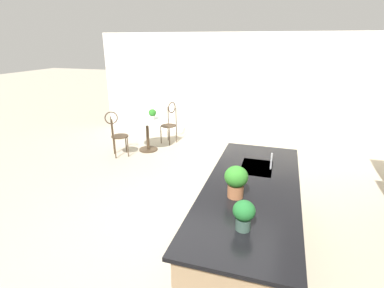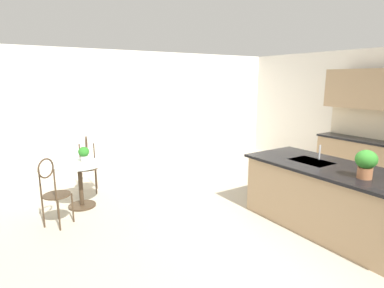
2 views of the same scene
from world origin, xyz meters
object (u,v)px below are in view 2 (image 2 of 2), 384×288
(potted_plant_on_table, at_px, (84,153))
(chair_near_window, at_px, (87,162))
(bistro_table, at_px, (80,181))
(chair_by_island, at_px, (53,189))
(potted_plant_counter_near, at_px, (366,162))

(potted_plant_on_table, bearing_deg, chair_near_window, 162.49)
(bistro_table, bearing_deg, chair_by_island, -42.78)
(chair_by_island, bearing_deg, potted_plant_on_table, 135.86)
(chair_near_window, relative_size, potted_plant_on_table, 4.13)
(chair_by_island, bearing_deg, potted_plant_counter_near, 49.02)
(chair_near_window, bearing_deg, potted_plant_counter_near, 30.43)
(chair_by_island, xyz_separation_m, potted_plant_counter_near, (2.68, 3.08, 0.55))
(bistro_table, relative_size, potted_plant_on_table, 3.17)
(potted_plant_on_table, xyz_separation_m, potted_plant_counter_near, (3.30, 2.48, 0.24))
(potted_plant_counter_near, bearing_deg, potted_plant_on_table, -143.04)
(chair_near_window, bearing_deg, potted_plant_on_table, -17.51)
(bistro_table, xyz_separation_m, chair_near_window, (-0.69, 0.30, 0.13))
(bistro_table, distance_m, potted_plant_on_table, 0.46)
(chair_near_window, relative_size, chair_by_island, 1.00)
(bistro_table, relative_size, potted_plant_counter_near, 2.28)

